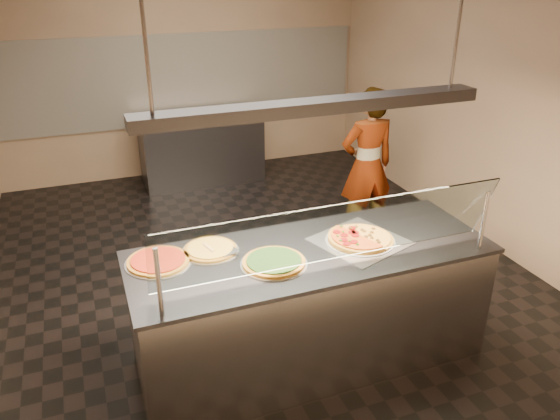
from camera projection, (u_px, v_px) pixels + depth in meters
name	position (u px, v px, depth m)	size (l,w,h in m)	color
ground	(255.00, 270.00, 5.39)	(5.00, 6.00, 0.02)	black
wall_back	(182.00, 64.00, 7.31)	(5.00, 0.02, 3.00)	tan
wall_front	(484.00, 309.00, 2.20)	(5.00, 0.02, 3.00)	tan
wall_right	(486.00, 97.00, 5.57)	(0.02, 6.00, 3.00)	tan
tile_band	(184.00, 79.00, 7.37)	(4.90, 0.02, 1.20)	silver
serving_counter	(310.00, 305.00, 4.01)	(2.56, 0.94, 0.93)	#B7B7BC
sneeze_guard	(335.00, 234.00, 3.40)	(2.32, 0.18, 0.54)	#B7B7BC
perforated_tray	(360.00, 240.00, 3.94)	(0.72, 0.72, 0.01)	silver
half_pizza_pepperoni	(346.00, 239.00, 3.89)	(0.38, 0.52, 0.05)	#8D5A1B
half_pizza_sausage	(374.00, 235.00, 3.97)	(0.38, 0.52, 0.04)	#8D5A1B
pizza_spinach	(274.00, 262.00, 3.64)	(0.45, 0.45, 0.03)	silver
pizza_cheese	(210.00, 249.00, 3.80)	(0.40, 0.40, 0.03)	silver
pizza_tomato	(158.00, 261.00, 3.66)	(0.44, 0.44, 0.03)	silver
pizza_spatula	(217.00, 249.00, 3.77)	(0.22, 0.22, 0.02)	#B7B7BC
prep_table	(201.00, 147.00, 7.38)	(1.62, 0.74, 0.93)	#3F3F44
worker	(367.00, 166.00, 5.67)	(0.60, 0.39, 1.65)	#292730
heat_lamp_housing	(315.00, 106.00, 3.39)	(2.30, 0.18, 0.08)	#3F3F44
lamp_rod_left	(143.00, 20.00, 2.84)	(0.02, 0.02, 1.01)	#B7B7BC
lamp_rod_right	(461.00, 9.00, 3.48)	(0.02, 0.02, 1.01)	#B7B7BC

